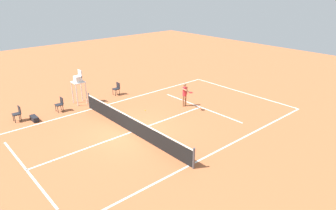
% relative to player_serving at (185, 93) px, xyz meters
% --- Properties ---
extents(ground_plane, '(60.00, 60.00, 0.00)m').
position_rel_player_serving_xyz_m(ground_plane, '(-0.84, 5.10, -0.99)').
color(ground_plane, '#B76038').
extents(court_lines, '(9.42, 21.27, 0.01)m').
position_rel_player_serving_xyz_m(court_lines, '(-0.84, 5.10, -0.98)').
color(court_lines, white).
rests_on(court_lines, ground).
extents(tennis_net, '(10.02, 0.10, 1.07)m').
position_rel_player_serving_xyz_m(tennis_net, '(-0.84, 5.10, -0.49)').
color(tennis_net, '#4C4C51').
rests_on(tennis_net, ground).
extents(player_serving, '(1.23, 0.74, 1.66)m').
position_rel_player_serving_xyz_m(player_serving, '(0.00, 0.00, 0.00)').
color(player_serving, '#9E704C').
rests_on(player_serving, ground).
extents(tennis_ball, '(0.07, 0.07, 0.07)m').
position_rel_player_serving_xyz_m(tennis_ball, '(1.17, 2.56, -0.95)').
color(tennis_ball, '#CCE033').
rests_on(tennis_ball, ground).
extents(umpire_chair, '(0.80, 0.80, 2.41)m').
position_rel_player_serving_xyz_m(umpire_chair, '(5.36, 5.16, 0.62)').
color(umpire_chair, silver).
rests_on(umpire_chair, ground).
extents(courtside_chair_near, '(0.44, 0.46, 0.95)m').
position_rel_player_serving_xyz_m(courtside_chair_near, '(5.07, 9.45, -0.45)').
color(courtside_chair_near, '#262626').
rests_on(courtside_chair_near, ground).
extents(courtside_chair_mid, '(0.44, 0.46, 0.95)m').
position_rel_player_serving_xyz_m(courtside_chair_mid, '(5.17, 2.22, -0.45)').
color(courtside_chair_mid, '#262626').
rests_on(courtside_chair_mid, ground).
extents(courtside_chair_far, '(0.44, 0.46, 0.95)m').
position_rel_player_serving_xyz_m(courtside_chair_far, '(4.85, 6.84, -0.45)').
color(courtside_chair_far, '#262626').
rests_on(courtside_chair_far, ground).
extents(equipment_bag, '(0.76, 0.32, 0.30)m').
position_rel_player_serving_xyz_m(equipment_bag, '(4.44, 8.71, -0.84)').
color(equipment_bag, black).
rests_on(equipment_bag, ground).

